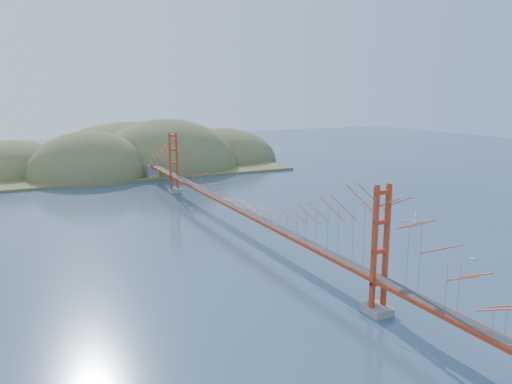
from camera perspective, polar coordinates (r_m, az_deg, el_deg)
name	(u,v)px	position (r m, az deg, el deg)	size (l,w,h in m)	color
ground	(238,230)	(70.86, -2.08, -4.40)	(320.00, 320.00, 0.00)	#2E435C
bridge	(237,181)	(69.43, -2.19, 1.21)	(2.20, 94.40, 12.00)	gray
far_headlands	(139,166)	(135.52, -13.23, 2.96)	(84.00, 58.00, 25.00)	brown
sailboat_9	(401,196)	(97.04, 16.24, -0.41)	(0.64, 0.64, 0.70)	white
sailboat_10	(473,258)	(64.32, 23.52, -6.90)	(0.64, 0.64, 0.72)	white
sailboat_12	(265,177)	(113.55, 1.01, 1.73)	(0.56, 0.46, 0.65)	white
sailboat_2	(401,220)	(78.82, 16.29, -3.11)	(0.63, 0.63, 0.67)	white
sailboat_8	(358,196)	(94.67, 11.62, -0.47)	(0.70, 0.70, 0.74)	white
sailboat_14	(416,214)	(83.66, 17.82, -2.37)	(0.66, 0.66, 0.71)	white
sailboat_15	(316,174)	(118.85, 6.84, 2.09)	(0.57, 0.57, 0.60)	white
sailboat_7	(352,182)	(108.94, 10.87, 1.10)	(0.49, 0.43, 0.56)	white
sailboat_5	(427,194)	(99.85, 18.95, -0.26)	(0.41, 0.49, 0.57)	white
sailboat_11	(439,188)	(106.61, 20.14, 0.38)	(0.57, 0.57, 0.60)	white
sailboat_3	(229,199)	(90.64, -3.15, -0.79)	(0.58, 0.58, 0.63)	white
sailboat_0	(414,221)	(79.17, 17.60, -3.13)	(0.60, 0.61, 0.68)	white
sailboat_17	(320,176)	(115.30, 7.28, 1.80)	(0.64, 0.62, 0.72)	white
sailboat_1	(407,220)	(79.49, 16.83, -3.03)	(0.57, 0.57, 0.62)	white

